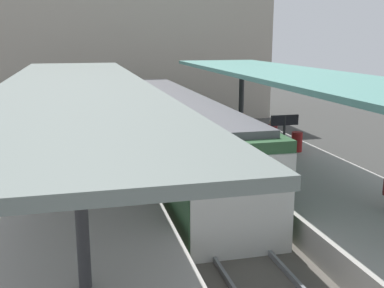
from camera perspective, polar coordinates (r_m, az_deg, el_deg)
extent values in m
plane|color=#383835|center=(14.64, 2.03, -9.31)|extent=(80.00, 80.00, 0.00)
cube|color=#ADA8A0|center=(13.96, -13.30, -8.60)|extent=(4.40, 28.00, 1.00)
cube|color=#ADA8A0|center=(15.88, 15.43, -6.06)|extent=(4.40, 28.00, 1.00)
cube|color=#59544C|center=(14.60, 2.04, -8.95)|extent=(3.20, 28.00, 0.20)
cube|color=slate|center=(14.37, -0.75, -8.59)|extent=(0.08, 28.00, 0.14)
cube|color=slate|center=(14.74, 4.76, -8.06)|extent=(0.08, 28.00, 0.14)
cube|color=#2D5633|center=(18.68, -2.03, 0.91)|extent=(2.70, 15.69, 2.90)
cube|color=silver|center=(11.42, 6.30, -7.87)|extent=(2.65, 0.08, 2.60)
cube|color=black|center=(18.38, -6.23, 1.76)|extent=(0.04, 14.44, 0.76)
cube|color=black|center=(18.93, 2.02, 2.16)|extent=(0.04, 14.44, 0.76)
cube|color=#515156|center=(18.42, -2.07, 5.63)|extent=(2.16, 14.91, 0.20)
cylinder|color=#333335|center=(8.65, -13.43, -7.72)|extent=(0.24, 0.24, 3.09)
cylinder|color=#333335|center=(20.93, -13.97, 4.33)|extent=(0.24, 0.24, 3.09)
cube|color=slate|center=(14.48, -14.16, 7.11)|extent=(4.18, 21.00, 0.16)
cylinder|color=#333335|center=(22.25, 6.06, 5.22)|extent=(0.24, 0.24, 3.15)
cube|color=slate|center=(16.33, 13.81, 7.97)|extent=(4.18, 21.00, 0.16)
cylinder|color=#262628|center=(14.82, 11.13, -0.74)|extent=(0.08, 0.08, 2.20)
cube|color=black|center=(14.63, 11.29, 2.88)|extent=(0.90, 0.06, 0.32)
cylinder|color=maroon|center=(19.36, 12.72, 0.27)|extent=(0.44, 0.44, 0.80)
cylinder|color=maroon|center=(18.38, 6.27, -0.12)|extent=(0.28, 0.28, 0.83)
cylinder|color=#386B3D|center=(18.23, 6.32, 2.12)|extent=(0.36, 0.36, 0.63)
sphere|color=beige|center=(18.15, 6.36, 3.44)|extent=(0.22, 0.22, 0.22)
cylinder|color=#386B3D|center=(17.13, 9.71, -1.09)|extent=(0.28, 0.28, 0.89)
cylinder|color=maroon|center=(16.97, 9.80, 1.33)|extent=(0.36, 0.36, 0.59)
sphere|color=beige|center=(16.89, 9.86, 2.68)|extent=(0.22, 0.22, 0.22)
cube|color=#A89E8E|center=(33.27, -7.07, 12.79)|extent=(18.00, 6.00, 11.00)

